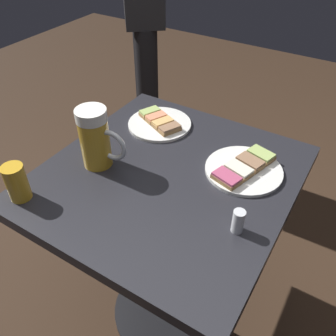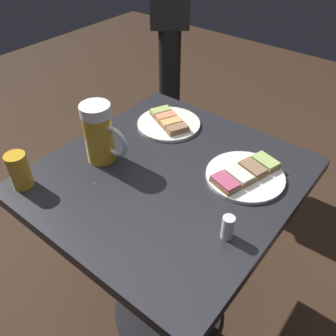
{
  "view_description": "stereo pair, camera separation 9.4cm",
  "coord_description": "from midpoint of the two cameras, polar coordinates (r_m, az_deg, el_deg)",
  "views": [
    {
      "loc": [
        0.41,
        -0.66,
        1.4
      ],
      "look_at": [
        0.0,
        0.0,
        0.76
      ],
      "focal_mm": 38.09,
      "sensor_mm": 36.0,
      "label": 1
    },
    {
      "loc": [
        0.48,
        -0.6,
        1.4
      ],
      "look_at": [
        0.0,
        0.0,
        0.76
      ],
      "focal_mm": 38.09,
      "sensor_mm": 36.0,
      "label": 2
    }
  ],
  "objects": [
    {
      "name": "ground_plane",
      "position": [
        1.59,
        -1.82,
        -21.69
      ],
      "size": [
        6.0,
        6.0,
        0.0
      ],
      "primitive_type": "plane",
      "color": "#382619"
    },
    {
      "name": "beer_mug",
      "position": [
        1.02,
        -14.06,
        4.51
      ],
      "size": [
        0.15,
        0.09,
        0.18
      ],
      "color": "gold",
      "rests_on": "cafe_table"
    },
    {
      "name": "patron_standing",
      "position": [
        1.88,
        -5.62,
        24.75
      ],
      "size": [
        0.34,
        0.36,
        1.59
      ],
      "rotation": [
        0.0,
        0.0,
        -0.89
      ],
      "color": "black",
      "rests_on": "ground_plane"
    },
    {
      "name": "salt_shaker",
      "position": [
        0.85,
        8.03,
        -8.59
      ],
      "size": [
        0.03,
        0.03,
        0.06
      ],
      "primitive_type": "cylinder",
      "color": "silver",
      "rests_on": "cafe_table"
    },
    {
      "name": "beer_glass_small",
      "position": [
        1.0,
        -25.58,
        -2.22
      ],
      "size": [
        0.06,
        0.06,
        0.1
      ],
      "primitive_type": "cylinder",
      "color": "gold",
      "rests_on": "cafe_table"
    },
    {
      "name": "plate_far",
      "position": [
        1.02,
        9.51,
        -0.18
      ],
      "size": [
        0.22,
        0.22,
        0.03
      ],
      "color": "white",
      "rests_on": "cafe_table"
    },
    {
      "name": "plate_near",
      "position": [
        1.21,
        -3.59,
        7.16
      ],
      "size": [
        0.21,
        0.21,
        0.03
      ],
      "color": "white",
      "rests_on": "cafe_table"
    },
    {
      "name": "cafe_table",
      "position": [
        1.13,
        -2.4,
        -7.76
      ],
      "size": [
        0.68,
        0.71,
        0.74
      ],
      "color": "black",
      "rests_on": "ground_plane"
    }
  ]
}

